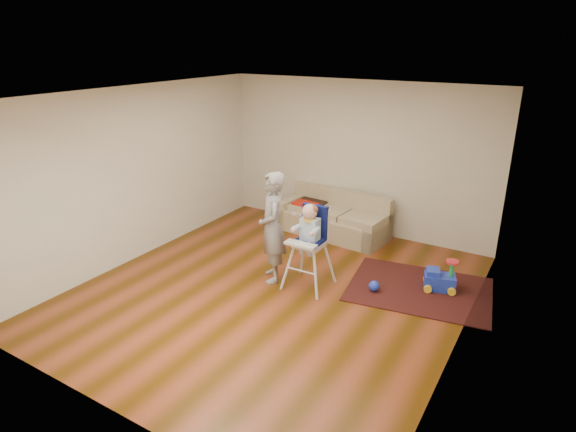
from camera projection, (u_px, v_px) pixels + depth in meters
The scene contains 9 objects.
ground at pixel (273, 291), 6.79m from camera, with size 5.50×5.50×0.00m, color #4A2B06.
room_envelope at pixel (293, 153), 6.55m from camera, with size 5.04×5.52×2.72m.
sofa at pixel (333, 214), 8.60m from camera, with size 2.04×0.99×0.76m.
side_table at pixel (315, 212), 9.07m from camera, with size 0.52×0.52×0.52m, color black, non-canonical shape.
area_rug at pixel (419, 289), 6.81m from camera, with size 1.93×1.45×0.02m, color black.
ride_on_toy at pixel (440, 274), 6.73m from camera, with size 0.42×0.30×0.46m, color blue, non-canonical shape.
toy_ball at pixel (374, 286), 6.73m from camera, with size 0.15×0.15×0.15m, color blue.
high_chair at pixel (309, 247), 6.72m from camera, with size 0.58×0.58×1.25m.
adult at pixel (272, 227), 6.86m from camera, with size 0.59×0.39×1.63m, color gray.
Camera 1 is at (3.27, -5.02, 3.36)m, focal length 30.00 mm.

